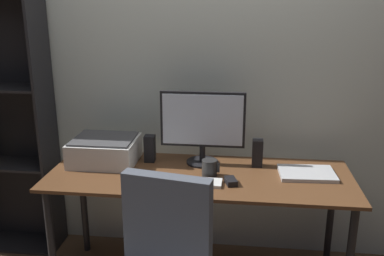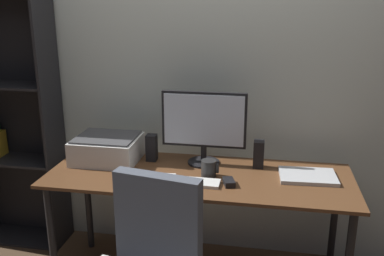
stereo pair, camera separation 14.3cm
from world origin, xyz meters
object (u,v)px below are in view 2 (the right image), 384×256
Objects in this scene: speaker_left at (152,148)px; speaker_right at (259,154)px; coffee_mug at (209,168)px; laptop at (308,176)px; bookshelf at (13,124)px; monitor at (204,124)px; keyboard at (194,182)px; mouse at (229,182)px; desk at (199,187)px; printer at (107,148)px.

speaker_left and speaker_right have the same top height.
coffee_mug is 0.32× the size of laptop.
speaker_left is at bearing 180.00° from speaker_right.
bookshelf is at bearing 172.02° from speaker_left.
monitor is 0.40m from keyboard.
mouse is (0.18, -0.30, -0.24)m from monitor.
speaker_right is at bearing -4.88° from bookshelf.
mouse is 1.64m from bookshelf.
desk is 0.99× the size of bookshelf.
printer is at bearing -176.99° from speaker_right.
printer is (-0.60, 0.26, 0.07)m from keyboard.
printer is 0.80m from bookshelf.
monitor is 1.79× the size of keyboard.
printer is at bearing 168.06° from coffee_mug.
monitor is at bearing 178.66° from speaker_right.
speaker_left is (-0.33, 0.17, 0.17)m from desk.
speaker_left is at bearing 10.22° from printer.
speaker_left is at bearing 152.60° from desk.
laptop is (0.44, 0.18, -0.01)m from mouse.
speaker_right is 0.43× the size of printer.
monitor is at bearing 5.39° from printer.
desk is at bearing -153.08° from speaker_right.
keyboard is 2.79× the size of coffee_mug.
speaker_left reaches higher than laptop.
keyboard reaches higher than desk.
bookshelf is (-1.05, 0.15, 0.06)m from speaker_left.
speaker_right is at bearing 42.82° from keyboard.
laptop is 0.80× the size of printer.
keyboard is 0.20m from mouse.
desk is 10.51× the size of speaker_right.
keyboard is at bearing -43.34° from speaker_left.
mouse is 0.33m from speaker_right.
speaker_left reaches higher than mouse.
keyboard is at bearing -165.78° from laptop.
monitor is 0.38m from speaker_left.
printer is (-0.28, -0.05, -0.00)m from speaker_left.
desk is 0.64m from laptop.
speaker_right reaches higher than laptop.
laptop is at bearing -10.99° from monitor.
mouse is 0.56× the size of speaker_right.
desk is 10.51× the size of speaker_left.
monitor reaches higher than speaker_right.
monitor is 0.43m from mouse.
speaker_left is (-0.33, 0.31, 0.08)m from keyboard.
bookshelf is (-0.77, 0.20, 0.06)m from printer.
keyboard is 0.46m from speaker_left.
laptop is (0.63, 0.06, 0.09)m from desk.
bookshelf is (-1.39, 0.14, -0.12)m from monitor.
laptop is (0.57, 0.08, -0.04)m from coffee_mug.
mouse is 0.56× the size of speaker_left.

